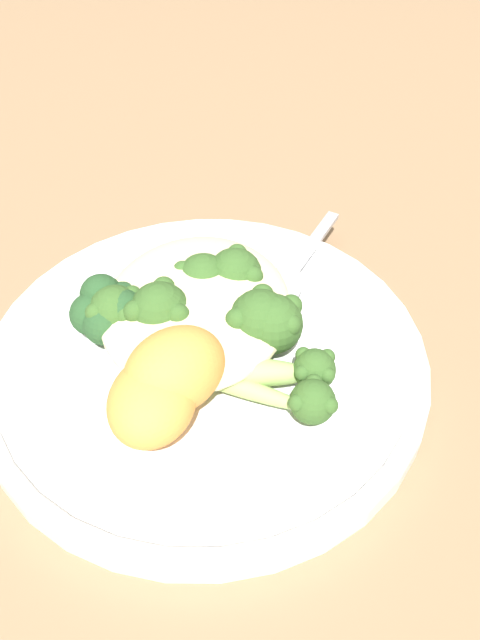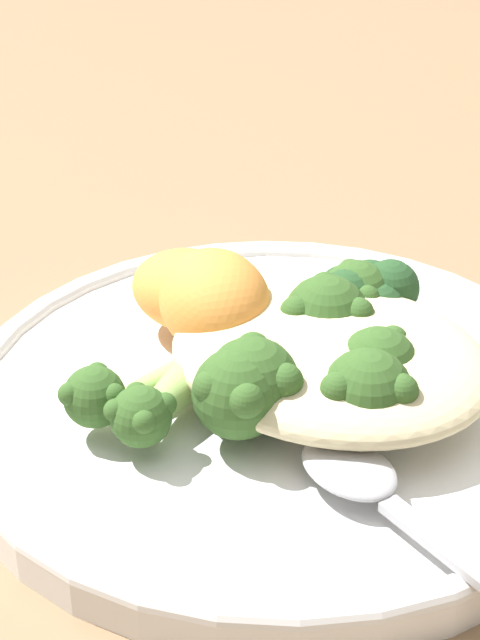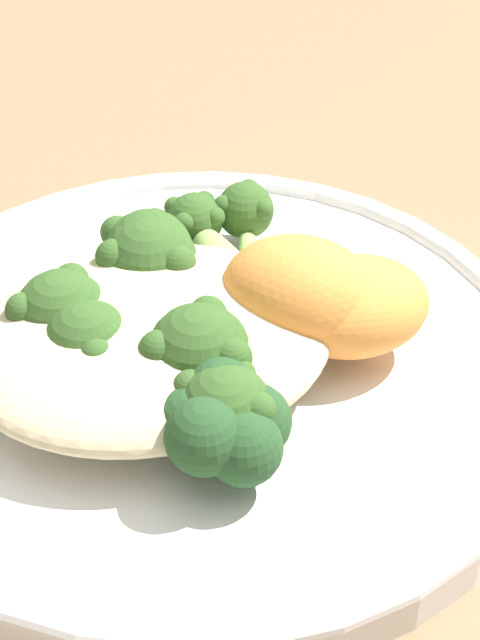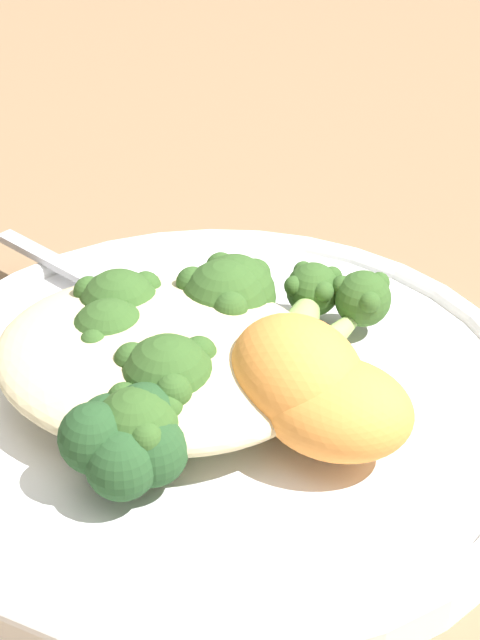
{
  "view_description": "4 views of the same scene",
  "coord_description": "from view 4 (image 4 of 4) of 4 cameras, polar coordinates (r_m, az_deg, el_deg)",
  "views": [
    {
      "loc": [
        0.28,
        0.05,
        0.33
      ],
      "look_at": [
        -0.01,
        0.02,
        0.04
      ],
      "focal_mm": 35.0,
      "sensor_mm": 36.0,
      "label": 1
    },
    {
      "loc": [
        -0.21,
        0.36,
        0.3
      ],
      "look_at": [
        0.01,
        0.02,
        0.06
      ],
      "focal_mm": 60.0,
      "sensor_mm": 36.0,
      "label": 2
    },
    {
      "loc": [
        -0.1,
        -0.33,
        0.31
      ],
      "look_at": [
        0.01,
        -0.02,
        0.04
      ],
      "focal_mm": 60.0,
      "sensor_mm": 36.0,
      "label": 3
    },
    {
      "loc": [
        0.14,
        -0.35,
        0.31
      ],
      "look_at": [
        0.01,
        0.02,
        0.05
      ],
      "focal_mm": 60.0,
      "sensor_mm": 36.0,
      "label": 4
    }
  ],
  "objects": [
    {
      "name": "broccoli_stalk_3",
      "position": [
        0.49,
        -0.46,
        0.43
      ],
      "size": [
        0.08,
        0.08,
        0.04
      ],
      "rotation": [
        0.0,
        0.0,
        2.4
      ],
      "color": "#8EB25B",
      "rests_on": "plate"
    },
    {
      "name": "broccoli_stalk_1",
      "position": [
        0.5,
        3.23,
        -0.13
      ],
      "size": [
        0.03,
        0.11,
        0.03
      ],
      "rotation": [
        0.0,
        0.0,
        1.65
      ],
      "color": "#8EB25B",
      "rests_on": "plate"
    },
    {
      "name": "spoon",
      "position": [
        0.54,
        -6.53,
        1.49
      ],
      "size": [
        0.13,
        0.07,
        0.01
      ],
      "rotation": [
        0.0,
        0.0,
        2.76
      ],
      "color": "#A3A3A8",
      "rests_on": "plate"
    },
    {
      "name": "broccoli_stalk_4",
      "position": [
        0.49,
        -4.6,
        -0.35
      ],
      "size": [
        0.13,
        0.05,
        0.04
      ],
      "rotation": [
        0.0,
        0.0,
        2.99
      ],
      "color": "#8EB25B",
      "rests_on": "plate"
    },
    {
      "name": "quinoa_mound",
      "position": [
        0.47,
        -4.31,
        -2.0
      ],
      "size": [
        0.15,
        0.13,
        0.03
      ],
      "primitive_type": "ellipsoid",
      "color": "beige",
      "rests_on": "plate"
    },
    {
      "name": "broccoli_stalk_5",
      "position": [
        0.48,
        -5.64,
        -1.44
      ],
      "size": [
        0.1,
        0.04,
        0.04
      ],
      "rotation": [
        0.0,
        0.0,
        3.26
      ],
      "color": "#8EB25B",
      "rests_on": "plate"
    },
    {
      "name": "broccoli_stalk_6",
      "position": [
        0.45,
        -3.26,
        -3.32
      ],
      "size": [
        0.08,
        0.07,
        0.04
      ],
      "rotation": [
        0.0,
        0.0,
        3.84
      ],
      "color": "#8EB25B",
      "rests_on": "plate"
    },
    {
      "name": "ground_plane",
      "position": [
        0.49,
        -1.36,
        -5.5
      ],
      "size": [
        4.0,
        4.0,
        0.0
      ],
      "primitive_type": "plane",
      "color": "#846647"
    },
    {
      "name": "kale_tuft",
      "position": [
        0.42,
        -6.15,
        -6.36
      ],
      "size": [
        0.05,
        0.05,
        0.03
      ],
      "color": "#234723",
      "rests_on": "plate"
    },
    {
      "name": "broccoli_stalk_0",
      "position": [
        0.5,
        5.27,
        -0.22
      ],
      "size": [
        0.05,
        0.12,
        0.03
      ],
      "rotation": [
        0.0,
        0.0,
        1.3
      ],
      "color": "#8EB25B",
      "rests_on": "plate"
    },
    {
      "name": "sweet_potato_chunk_1",
      "position": [
        0.44,
        5.17,
        -4.72
      ],
      "size": [
        0.07,
        0.05,
        0.04
      ],
      "primitive_type": "ellipsoid",
      "rotation": [
        0.0,
        0.0,
        6.25
      ],
      "color": "orange",
      "rests_on": "plate"
    },
    {
      "name": "sweet_potato_chunk_0",
      "position": [
        0.44,
        3.06,
        -2.97
      ],
      "size": [
        0.08,
        0.08,
        0.05
      ],
      "primitive_type": "ellipsoid",
      "rotation": [
        0.0,
        0.0,
        5.58
      ],
      "color": "orange",
      "rests_on": "plate"
    },
    {
      "name": "broccoli_stalk_2",
      "position": [
        0.5,
        -0.07,
        0.86
      ],
      "size": [
        0.07,
        0.07,
        0.04
      ],
      "rotation": [
        0.0,
        0.0,
        2.27
      ],
      "color": "#8EB25B",
      "rests_on": "plate"
    },
    {
      "name": "plate",
      "position": [
        0.49,
        -1.1,
        -4.24
      ],
      "size": [
        0.3,
        0.3,
        0.02
      ],
      "color": "white",
      "rests_on": "ground_plane"
    },
    {
      "name": "broccoli_stalk_7",
      "position": [
        0.43,
        -3.82,
        -5.35
      ],
      "size": [
        0.07,
        0.1,
        0.04
      ],
      "rotation": [
        0.0,
        0.0,
        4.16
      ],
      "color": "#8EB25B",
      "rests_on": "plate"
    }
  ]
}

